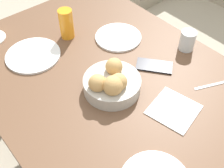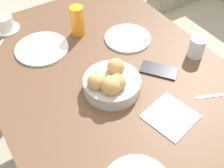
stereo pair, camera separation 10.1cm
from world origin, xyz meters
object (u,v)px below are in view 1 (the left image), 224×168
object	(u,v)px
knife_silver	(215,84)
napkin	(174,110)
plate_near_left	(33,55)
juice_glass	(66,24)
bread_basket	(112,83)
water_tumbler	(187,40)
plate_far_center	(118,37)
cell_phone	(154,66)

from	to	relation	value
knife_silver	napkin	world-z (taller)	napkin
plate_near_left	juice_glass	bearing A→B (deg)	95.39
knife_silver	napkin	xyz separation A→B (m)	(-0.02, -0.22, 0.00)
bread_basket	juice_glass	bearing A→B (deg)	170.45
juice_glass	water_tumbler	size ratio (longest dim) A/B	1.56
water_tumbler	plate_near_left	bearing A→B (deg)	-126.01
bread_basket	plate_far_center	world-z (taller)	bread_basket
plate_near_left	water_tumbler	distance (m)	0.68
knife_silver	cell_phone	size ratio (longest dim) A/B	1.03
plate_far_center	knife_silver	size ratio (longest dim) A/B	1.28
bread_basket	cell_phone	distance (m)	0.23
bread_basket	cell_phone	xyz separation A→B (m)	(0.01, 0.22, -0.04)
plate_far_center	water_tumbler	bearing A→B (deg)	35.48
bread_basket	plate_near_left	world-z (taller)	bread_basket
juice_glass	bread_basket	bearing A→B (deg)	-9.55
napkin	cell_phone	xyz separation A→B (m)	(-0.21, 0.11, 0.00)
plate_near_left	juice_glass	world-z (taller)	juice_glass
juice_glass	cell_phone	bearing A→B (deg)	21.11
knife_silver	water_tumbler	bearing A→B (deg)	158.57
bread_basket	water_tumbler	xyz separation A→B (m)	(0.02, 0.42, 0.00)
plate_near_left	water_tumbler	world-z (taller)	water_tumbler
water_tumbler	cell_phone	distance (m)	0.20
cell_phone	juice_glass	bearing A→B (deg)	-158.89
bread_basket	knife_silver	size ratio (longest dim) A/B	1.31
plate_near_left	cell_phone	world-z (taller)	plate_near_left
bread_basket	water_tumbler	distance (m)	0.42
bread_basket	juice_glass	world-z (taller)	juice_glass
juice_glass	cell_phone	xyz separation A→B (m)	(0.41, 0.16, -0.07)
plate_far_center	bread_basket	bearing A→B (deg)	-45.68
juice_glass	napkin	size ratio (longest dim) A/B	0.73
plate_far_center	napkin	world-z (taller)	plate_far_center
juice_glass	napkin	distance (m)	0.62
bread_basket	plate_near_left	size ratio (longest dim) A/B	0.93
water_tumbler	knife_silver	xyz separation A→B (m)	(0.22, -0.09, -0.04)
juice_glass	knife_silver	world-z (taller)	juice_glass
plate_near_left	knife_silver	bearing A→B (deg)	36.77
water_tumbler	knife_silver	world-z (taller)	water_tumbler
plate_far_center	napkin	distance (m)	0.47
juice_glass	water_tumbler	world-z (taller)	juice_glass
napkin	cell_phone	size ratio (longest dim) A/B	1.16
plate_far_center	knife_silver	world-z (taller)	plate_far_center
cell_phone	plate_near_left	bearing A→B (deg)	-137.78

